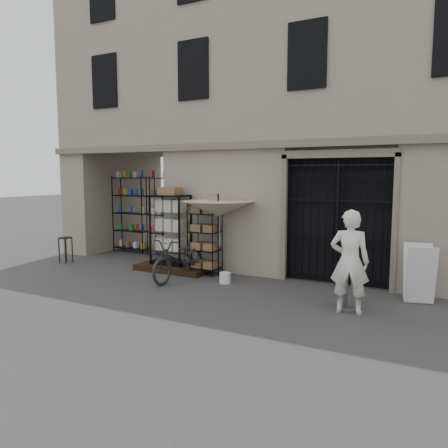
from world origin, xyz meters
The scene contains 15 objects.
ground centered at (0.00, 0.00, 0.00)m, with size 80.00×80.00×0.00m, color black.
main_building centered at (0.00, 4.00, 4.50)m, with size 14.00×4.00×9.00m, color gray.
shop_recess centered at (-4.50, 2.80, 1.50)m, with size 3.00×1.70×3.00m, color black.
shop_shelving centered at (-4.55, 3.30, 1.25)m, with size 2.70×0.50×2.50m, color black.
iron_gate centered at (1.75, 2.28, 1.50)m, with size 2.50×0.21×3.00m.
step_platform centered at (-2.40, 1.55, 0.07)m, with size 2.00×0.90×0.15m, color black.
display_cabinet centered at (-2.55, 1.66, 0.98)m, with size 1.06×0.84×2.01m.
wire_rack centered at (-1.47, 1.63, 0.81)m, with size 0.78×0.59×1.66m.
market_umbrella centered at (-1.08, 1.61, 1.80)m, with size 1.93×1.95×2.50m.
white_bucket centered at (-0.58, 1.03, 0.13)m, with size 0.26×0.26×0.25m, color silver.
bicycle centered at (-1.70, 0.80, 0.00)m, with size 0.69×1.04×1.98m, color black.
wooden_stool centered at (-5.72, 0.95, 0.40)m, with size 0.43×0.43×0.75m.
steel_bollard centered at (2.31, 0.48, 0.38)m, with size 0.14×0.14×0.76m, color slate.
shopkeeper centered at (2.46, 0.16, 0.00)m, with size 0.70×1.92×0.46m, color silver.
easel_sign centered at (3.56, 1.43, 0.59)m, with size 0.68×0.74×1.15m.
Camera 1 is at (4.10, -7.83, 2.55)m, focal length 35.00 mm.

